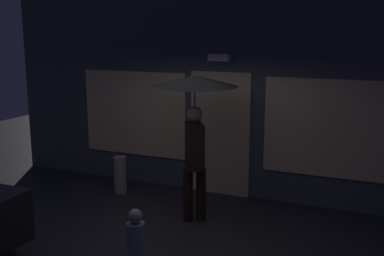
% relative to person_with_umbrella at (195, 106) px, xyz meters
% --- Properties ---
extents(ground_plane, '(18.00, 18.00, 0.00)m').
position_rel_person_with_umbrella_xyz_m(ground_plane, '(-0.09, -0.85, -1.81)').
color(ground_plane, '#26262B').
extents(building_facade, '(8.73, 0.48, 4.40)m').
position_rel_person_with_umbrella_xyz_m(building_facade, '(-0.09, 1.50, 0.36)').
color(building_facade, '#4C4C56').
rests_on(building_facade, ground).
extents(person_with_umbrella, '(1.28, 1.28, 2.26)m').
position_rel_person_with_umbrella_xyz_m(person_with_umbrella, '(0.00, 0.00, 0.00)').
color(person_with_umbrella, black).
rests_on(person_with_umbrella, ground).
extents(sidewalk_bollard, '(0.23, 0.23, 0.68)m').
position_rel_person_with_umbrella_xyz_m(sidewalk_bollard, '(-1.74, 0.64, -1.47)').
color(sidewalk_bollard, '#9E998E').
rests_on(sidewalk_bollard, ground).
extents(fire_hydrant, '(0.22, 0.22, 0.79)m').
position_rel_person_with_umbrella_xyz_m(fire_hydrant, '(-0.04, -1.72, -1.44)').
color(fire_hydrant, gray).
rests_on(fire_hydrant, ground).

